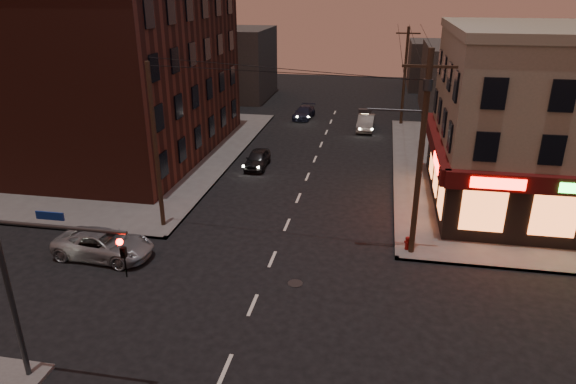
% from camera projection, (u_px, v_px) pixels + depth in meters
% --- Properties ---
extents(ground, '(120.00, 120.00, 0.00)m').
position_uv_depth(ground, '(253.00, 305.00, 21.87)').
color(ground, black).
rests_on(ground, ground).
extents(sidewalk_ne, '(24.00, 28.00, 0.15)m').
position_uv_depth(sidewalk_ne, '(566.00, 177.00, 36.14)').
color(sidewalk_ne, '#514F4C').
rests_on(sidewalk_ne, ground).
extents(sidewalk_nw, '(24.00, 28.00, 0.15)m').
position_uv_depth(sidewalk_nw, '(96.00, 150.00, 42.17)').
color(sidewalk_nw, '#514F4C').
rests_on(sidewalk_nw, ground).
extents(brick_apartment, '(12.00, 20.00, 13.00)m').
position_uv_depth(brick_apartment, '(127.00, 70.00, 39.11)').
color(brick_apartment, '#451D16').
rests_on(brick_apartment, sidewalk_nw).
extents(bg_building_ne_a, '(10.00, 12.00, 7.00)m').
position_uv_depth(bg_building_ne_a, '(473.00, 80.00, 52.84)').
color(bg_building_ne_a, '#3F3D3A').
rests_on(bg_building_ne_a, ground).
extents(bg_building_nw, '(9.00, 10.00, 8.00)m').
position_uv_depth(bg_building_nw, '(232.00, 63.00, 60.81)').
color(bg_building_nw, '#3F3D3A').
rests_on(bg_building_nw, ground).
extents(bg_building_ne_b, '(8.00, 8.00, 6.00)m').
position_uv_depth(bg_building_ne_b, '(440.00, 65.00, 66.12)').
color(bg_building_ne_b, '#3F3D3A').
rests_on(bg_building_ne_b, ground).
extents(utility_pole_main, '(4.20, 0.44, 10.00)m').
position_uv_depth(utility_pole_main, '(419.00, 145.00, 23.87)').
color(utility_pole_main, '#382619').
rests_on(utility_pole_main, sidewalk_ne).
extents(utility_pole_far, '(0.26, 0.26, 9.00)m').
position_uv_depth(utility_pole_far, '(405.00, 77.00, 48.14)').
color(utility_pole_far, '#382619').
rests_on(utility_pole_far, sidewalk_ne).
extents(utility_pole_west, '(0.24, 0.24, 9.00)m').
position_uv_depth(utility_pole_west, '(156.00, 148.00, 27.18)').
color(utility_pole_west, '#382619').
rests_on(utility_pole_west, sidewalk_nw).
extents(traffic_signal, '(4.49, 0.32, 6.47)m').
position_uv_depth(traffic_signal, '(34.00, 277.00, 16.13)').
color(traffic_signal, '#333538').
rests_on(traffic_signal, ground).
extents(suv_cross, '(5.10, 2.61, 1.38)m').
position_uv_depth(suv_cross, '(104.00, 244.00, 25.51)').
color(suv_cross, gray).
rests_on(suv_cross, ground).
extents(sedan_near, '(1.62, 3.82, 1.29)m').
position_uv_depth(sedan_near, '(257.00, 159.00, 38.13)').
color(sedan_near, black).
rests_on(sedan_near, ground).
extents(sedan_mid, '(1.66, 4.32, 1.40)m').
position_uv_depth(sedan_mid, '(366.00, 123.00, 47.86)').
color(sedan_mid, slate).
rests_on(sedan_mid, ground).
extents(sedan_far, '(2.06, 4.26, 1.20)m').
position_uv_depth(sedan_far, '(304.00, 113.00, 52.08)').
color(sedan_far, black).
rests_on(sedan_far, ground).
extents(fire_hydrant, '(0.32, 0.32, 0.72)m').
position_uv_depth(fire_hydrant, '(407.00, 242.00, 26.03)').
color(fire_hydrant, maroon).
rests_on(fire_hydrant, sidewalk_ne).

